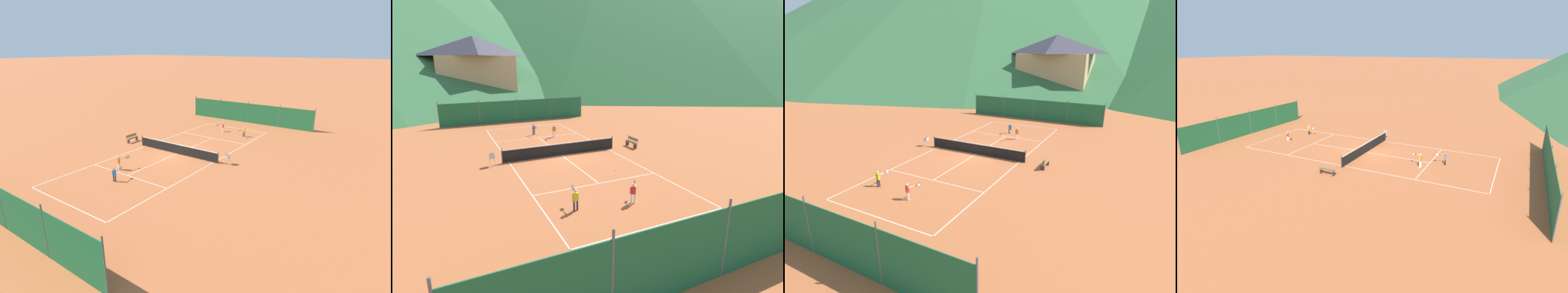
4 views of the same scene
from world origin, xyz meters
TOP-DOWN VIEW (x-y plane):
  - ground_plane at (0.00, 0.00)m, footprint 600.00×600.00m
  - court_line_markings at (0.00, 0.00)m, footprint 8.25×23.85m
  - tennis_net at (0.00, 0.00)m, footprint 9.18×0.08m
  - windscreen_fence_far at (-0.00, 15.50)m, footprint 17.28×0.08m
  - windscreen_fence_near at (-0.00, -15.50)m, footprint 17.28×0.08m
  - player_far_service at (-2.61, -8.92)m, footprint 0.38×0.96m
  - player_far_baseline at (-0.06, 7.68)m, footprint 0.36×0.97m
  - player_near_service at (0.42, -9.44)m, footprint 0.69×0.83m
  - player_near_baseline at (1.44, 5.91)m, footprint 0.60×0.99m
  - tennis_ball_near_corner at (2.05, -4.92)m, footprint 0.07×0.07m
  - tennis_ball_by_net_left at (-1.97, 2.47)m, footprint 0.07×0.07m
  - tennis_ball_alley_left at (1.67, -0.94)m, footprint 0.07×0.07m
  - ball_hopper at (-5.29, -0.29)m, footprint 0.36×0.36m
  - courtside_bench at (6.34, -0.27)m, footprint 0.36×1.50m

SIDE VIEW (x-z plane):
  - ground_plane at x=0.00m, z-range 0.00..0.00m
  - court_line_markings at x=0.00m, z-range 0.00..0.01m
  - tennis_ball_near_corner at x=2.05m, z-range 0.00..0.07m
  - tennis_ball_by_net_left at x=-1.97m, z-range 0.00..0.07m
  - tennis_ball_alley_left at x=1.67m, z-range 0.00..0.07m
  - courtside_bench at x=6.34m, z-range 0.03..0.87m
  - tennis_net at x=0.00m, z-range -0.03..1.03m
  - player_far_baseline at x=-0.06m, z-range 0.10..1.19m
  - player_near_service at x=0.42m, z-range 0.10..1.19m
  - player_far_service at x=-2.61m, z-range 0.10..1.22m
  - ball_hopper at x=-5.29m, z-range 0.21..1.10m
  - player_near_baseline at x=1.44m, z-range 0.10..1.35m
  - windscreen_fence_far at x=0.00m, z-range -0.14..2.76m
  - windscreen_fence_near at x=0.00m, z-range -0.14..2.76m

